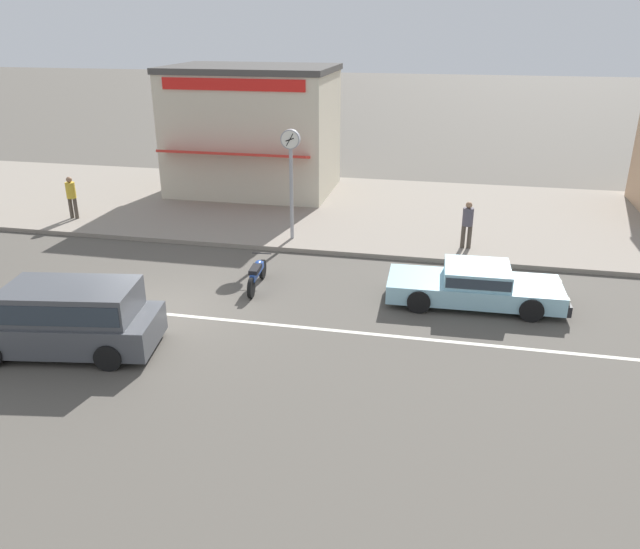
% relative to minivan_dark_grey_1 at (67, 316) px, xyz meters
% --- Properties ---
extents(ground_plane, '(160.00, 160.00, 0.00)m').
position_rel_minivan_dark_grey_1_xyz_m(ground_plane, '(1.10, 2.15, -0.84)').
color(ground_plane, '#544F47').
extents(lane_centre_stripe, '(50.40, 0.14, 0.01)m').
position_rel_minivan_dark_grey_1_xyz_m(lane_centre_stripe, '(1.10, 2.15, -0.84)').
color(lane_centre_stripe, silver).
rests_on(lane_centre_stripe, ground).
extents(kerb_strip, '(68.00, 10.00, 0.15)m').
position_rel_minivan_dark_grey_1_xyz_m(kerb_strip, '(1.10, 12.26, -0.77)').
color(kerb_strip, gray).
rests_on(kerb_strip, ground).
extents(minivan_dark_grey_1, '(4.54, 2.38, 1.56)m').
position_rel_minivan_dark_grey_1_xyz_m(minivan_dark_grey_1, '(0.00, 0.00, 0.00)').
color(minivan_dark_grey_1, '#47494F').
rests_on(minivan_dark_grey_1, ground).
extents(sedan_pale_blue_3, '(4.63, 1.93, 1.06)m').
position_rel_minivan_dark_grey_1_xyz_m(sedan_pale_blue_3, '(9.04, 4.47, -0.31)').
color(sedan_pale_blue_3, '#93C6D6').
rests_on(sedan_pale_blue_3, ground).
extents(motorcycle_1, '(0.56, 1.95, 0.80)m').
position_rel_minivan_dark_grey_1_xyz_m(motorcycle_1, '(3.09, 4.32, -0.42)').
color(motorcycle_1, black).
rests_on(motorcycle_1, ground).
extents(street_clock, '(0.63, 0.22, 3.64)m').
position_rel_minivan_dark_grey_1_xyz_m(street_clock, '(3.10, 8.25, 1.99)').
color(street_clock, '#9E9EA3').
rests_on(street_clock, kerb_strip).
extents(pedestrian_mid_kerb, '(0.34, 0.34, 1.53)m').
position_rel_minivan_dark_grey_1_xyz_m(pedestrian_mid_kerb, '(8.82, 8.47, 0.19)').
color(pedestrian_mid_kerb, '#4C4238').
rests_on(pedestrian_mid_kerb, kerb_strip).
extents(pedestrian_by_shop, '(0.34, 0.34, 1.57)m').
position_rel_minivan_dark_grey_1_xyz_m(pedestrian_by_shop, '(-5.40, 8.79, 0.21)').
color(pedestrian_by_shop, '#4C4238').
rests_on(pedestrian_by_shop, kerb_strip).
extents(shopfront_mid_block, '(6.77, 5.41, 5.14)m').
position_rel_minivan_dark_grey_1_xyz_m(shopfront_mid_block, '(-0.10, 14.29, 1.88)').
color(shopfront_mid_block, beige).
rests_on(shopfront_mid_block, kerb_strip).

